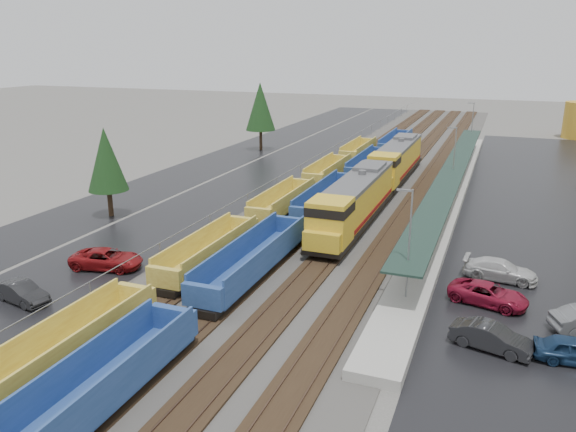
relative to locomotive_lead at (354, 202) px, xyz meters
name	(u,v)px	position (x,y,z in m)	size (l,w,h in m)	color
ballast_strip	(386,173)	(-2.00, 25.15, -2.55)	(20.00, 160.00, 0.08)	#302D2B
trackbed	(386,172)	(-2.00, 25.15, -2.43)	(14.60, 160.00, 0.22)	black
west_parking_lot	(284,165)	(-17.00, 25.15, -2.58)	(10.00, 160.00, 0.02)	black
west_road	(222,160)	(-27.00, 25.15, -2.58)	(9.00, 160.00, 0.02)	black
east_commuter_lot	(541,205)	(17.00, 15.15, -2.58)	(16.00, 100.00, 0.02)	black
station_platform	(451,191)	(7.50, 15.15, -1.85)	(3.00, 80.00, 8.00)	#9E9B93
chainlink_fence	(316,159)	(-11.50, 23.58, -0.98)	(0.08, 160.04, 2.02)	gray
tree_west_near	(106,159)	(-24.00, -4.85, 3.23)	(3.96, 3.96, 9.00)	#332316
tree_west_far	(260,107)	(-25.00, 35.15, 4.54)	(4.84, 4.84, 11.00)	#332316
locomotive_lead	(354,202)	(0.00, 0.00, 0.00)	(3.28, 21.64, 4.90)	black
locomotive_trail	(396,161)	(0.00, 21.00, 0.00)	(3.28, 21.64, 4.90)	black
well_string_yellow	(251,224)	(-8.00, -5.56, -1.42)	(2.65, 91.31, 2.35)	#B29131
well_string_blue	(297,225)	(-4.00, -4.37, -1.35)	(2.83, 109.82, 2.51)	navy
parked_car_west_b	(22,293)	(-16.66, -23.58, -1.87)	(4.33, 1.51, 1.43)	black
parked_car_west_c	(107,259)	(-15.26, -16.55, -1.82)	(5.52, 2.55, 1.53)	maroon
parked_car_east_a	(491,338)	(12.99, -18.67, -1.84)	(4.54, 1.58, 1.49)	black
parked_car_east_b	(488,294)	(12.59, -12.56, -1.87)	(5.13, 2.37, 1.43)	maroon
parked_car_east_c	(500,270)	(13.23, -7.93, -1.82)	(5.25, 2.13, 1.52)	silver
parked_car_east_d	(575,351)	(17.29, -18.52, -1.85)	(4.30, 1.73, 1.46)	#152D4E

